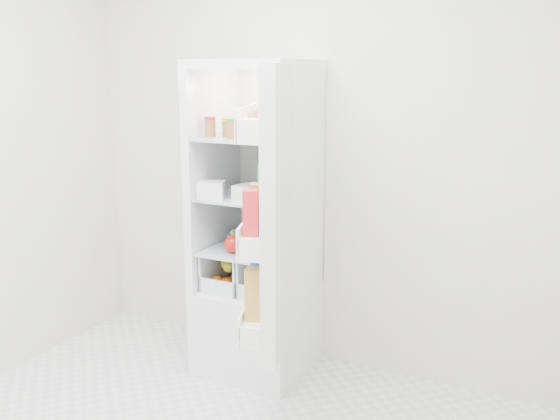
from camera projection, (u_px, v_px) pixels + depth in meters
The scene contains 21 objects.
room_walls at pixel (143, 114), 2.27m from camera, with size 3.02×3.02×2.61m.
refrigerator at pixel (261, 258), 3.65m from camera, with size 0.60×0.60×1.80m.
shelf_low at pixel (255, 249), 3.58m from camera, with size 0.49×0.53×0.01m, color #A6BAC3.
shelf_mid at pixel (255, 196), 3.51m from camera, with size 0.49×0.53×0.01m, color #A6BAC3.
shelf_top at pixel (254, 138), 3.44m from camera, with size 0.49×0.53×0.01m, color #A6BAC3.
crisper_left at pixel (237, 267), 3.67m from camera, with size 0.23×0.46×0.22m, color silver, non-canonical shape.
crisper_right at pixel (274, 273), 3.56m from camera, with size 0.23×0.46×0.22m, color silver, non-canonical shape.
condiment_jars at pixel (244, 130), 3.33m from camera, with size 0.46×0.16×0.08m.
squeeze_bottle at pixel (292, 120), 3.50m from camera, with size 0.05×0.05×0.17m, color silver.
tub_white at pixel (211, 190), 3.42m from camera, with size 0.14×0.14×0.09m, color silver.
tub_cream at pixel (248, 192), 3.38m from camera, with size 0.13×0.13×0.08m, color silver.
tin_red at pixel (266, 195), 3.33m from camera, with size 0.10×0.10×0.06m, color red.
foil_tray at pixel (263, 186), 3.69m from camera, with size 0.15×0.11×0.04m, color silver.
tub_green at pixel (282, 190), 3.43m from camera, with size 0.11×0.15×0.08m, color #449660.
red_cabbage at pixel (265, 234), 3.52m from camera, with size 0.19×0.19×0.19m, color #531C4F.
bell_pepper at pixel (233, 244), 3.47m from camera, with size 0.10×0.10×0.10m, color #BA140B.
mushroom_bowl at pixel (239, 240), 3.63m from camera, with size 0.14×0.14×0.06m, color #7DABBA.
salad_bag at pixel (271, 249), 3.35m from camera, with size 0.11×0.11×0.11m, color #9AB98A.
citrus_pile at pixel (236, 273), 3.65m from camera, with size 0.20×0.31×0.16m.
veg_pile at pixel (275, 282), 3.56m from camera, with size 0.16×0.30×0.10m.
fridge_door at pixel (272, 217), 2.84m from camera, with size 0.34×0.59×1.30m.
Camera 1 is at (1.49, -1.82, 1.75)m, focal length 40.00 mm.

